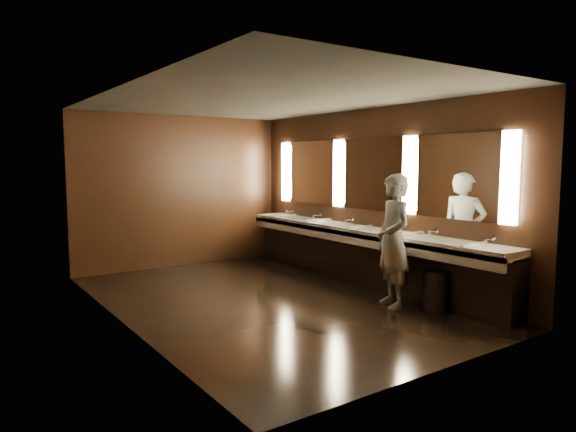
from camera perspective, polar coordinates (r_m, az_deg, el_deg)
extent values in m
plane|color=black|center=(7.35, -2.29, -9.30)|extent=(6.00, 6.00, 0.00)
cube|color=#2D2D2B|center=(7.15, -2.38, 12.91)|extent=(4.00, 6.00, 0.02)
cube|color=black|center=(9.77, -11.81, 2.71)|extent=(4.00, 0.02, 2.80)
cube|color=black|center=(4.87, 16.97, -0.63)|extent=(4.00, 0.02, 2.80)
cube|color=black|center=(6.28, -17.94, 0.78)|extent=(0.02, 6.00, 2.80)
cube|color=black|center=(8.36, 9.33, 2.22)|extent=(0.02, 6.00, 2.80)
cube|color=black|center=(8.36, 8.33, -4.64)|extent=(0.36, 5.40, 0.81)
cube|color=white|center=(8.22, 7.89, -1.67)|extent=(0.55, 5.40, 0.12)
cube|color=white|center=(8.07, 6.60, -2.37)|extent=(0.06, 5.40, 0.18)
cylinder|color=silver|center=(6.92, 21.50, -2.31)|extent=(0.18, 0.04, 0.04)
cylinder|color=silver|center=(7.44, 15.86, -1.56)|extent=(0.18, 0.04, 0.04)
cylinder|color=silver|center=(8.02, 11.01, -0.91)|extent=(0.18, 0.04, 0.04)
cylinder|color=silver|center=(8.65, 6.83, -0.34)|extent=(0.18, 0.04, 0.04)
cylinder|color=silver|center=(9.32, 3.25, 0.15)|extent=(0.18, 0.04, 0.04)
cylinder|color=silver|center=(10.03, 0.15, 0.57)|extent=(0.18, 0.04, 0.04)
cube|color=#FEE7B5|center=(6.80, 23.43, 3.91)|extent=(0.06, 0.22, 1.15)
cube|color=white|center=(7.27, 18.12, 4.21)|extent=(0.03, 1.32, 1.15)
cube|color=#FEE7B5|center=(7.76, 13.34, 4.44)|extent=(0.06, 0.23, 1.15)
cube|color=white|center=(8.33, 9.30, 4.62)|extent=(0.03, 1.32, 1.15)
cube|color=#FEE7B5|center=(8.91, 5.64, 4.75)|extent=(0.06, 0.23, 1.15)
cube|color=white|center=(9.55, 2.59, 4.86)|extent=(0.03, 1.32, 1.15)
cube|color=#FEE7B5|center=(10.18, -0.22, 4.93)|extent=(0.06, 0.22, 1.15)
imported|color=#93B2DC|center=(7.00, 11.63, -2.71)|extent=(0.63, 0.76, 1.79)
cylinder|color=black|center=(7.10, 16.17, -7.91)|extent=(0.38, 0.38, 0.52)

